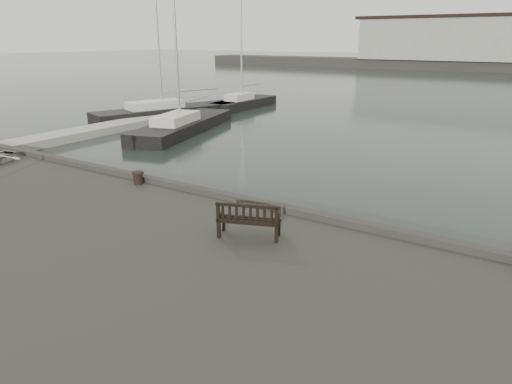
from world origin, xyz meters
TOP-DOWN VIEW (x-y plane):
  - ground at (0.00, 0.00)m, footprint 400.00×400.00m
  - pontoon at (-20.00, 10.00)m, footprint 2.00×24.00m
  - breakwater at (-4.56, 92.00)m, footprint 140.00×9.50m
  - bench at (-0.06, -2.11)m, footprint 1.59×1.02m
  - bollard_left at (-5.50, -0.50)m, footprint 0.51×0.51m
  - yacht_b at (-20.70, 17.39)m, footprint 6.87×12.82m
  - yacht_c at (-15.46, 13.14)m, footprint 5.48×11.53m
  - yacht_d at (-18.38, 24.95)m, footprint 2.27×8.21m

SIDE VIEW (x-z plane):
  - ground at x=0.00m, z-range 0.00..0.00m
  - yacht_d at x=-18.38m, z-range -5.01..5.48m
  - yacht_c at x=-15.46m, z-range -7.19..7.67m
  - yacht_b at x=-20.70m, z-range -7.92..8.41m
  - pontoon at x=-20.00m, z-range 0.00..0.50m
  - bollard_left at x=-5.50m, z-range 1.56..1.97m
  - bench at x=-0.06m, z-range 1.40..2.27m
  - breakwater at x=-4.56m, z-range -1.80..10.40m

